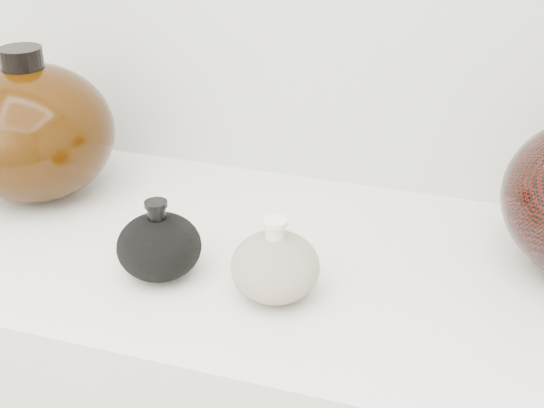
% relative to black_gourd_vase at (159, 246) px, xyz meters
% --- Properties ---
extents(black_gourd_vase, '(0.13, 0.13, 0.11)m').
position_rel_black_gourd_vase_xyz_m(black_gourd_vase, '(0.00, 0.00, 0.00)').
color(black_gourd_vase, black).
rests_on(black_gourd_vase, display_counter).
extents(cream_gourd_vase, '(0.13, 0.13, 0.11)m').
position_rel_black_gourd_vase_xyz_m(cream_gourd_vase, '(0.15, 0.00, 0.00)').
color(cream_gourd_vase, '#C1AE9A').
rests_on(cream_gourd_vase, display_counter).
extents(left_round_pot, '(0.27, 0.27, 0.23)m').
position_rel_black_gourd_vase_xyz_m(left_round_pot, '(-0.28, 0.15, 0.06)').
color(left_round_pot, black).
rests_on(left_round_pot, display_counter).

